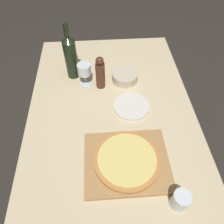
# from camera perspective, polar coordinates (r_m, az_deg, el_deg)

# --- Properties ---
(ground_plane) EXTENTS (12.00, 12.00, 0.00)m
(ground_plane) POSITION_cam_1_polar(r_m,az_deg,el_deg) (1.81, 0.00, -15.42)
(ground_plane) COLOR #2D2823
(dining_table) EXTENTS (0.92, 1.48, 0.72)m
(dining_table) POSITION_cam_1_polar(r_m,az_deg,el_deg) (1.25, 0.00, -3.65)
(dining_table) COLOR #CCB78E
(dining_table) RESTS_ON ground_plane
(cutting_board) EXTENTS (0.39, 0.32, 0.02)m
(cutting_board) POSITION_cam_1_polar(r_m,az_deg,el_deg) (1.04, 3.84, -12.80)
(cutting_board) COLOR #A87A47
(cutting_board) RESTS_ON dining_table
(pizza) EXTENTS (0.30, 0.30, 0.02)m
(pizza) POSITION_cam_1_polar(r_m,az_deg,el_deg) (1.02, 3.91, -12.29)
(pizza) COLOR #BC7A3D
(pizza) RESTS_ON cutting_board
(wine_bottle) EXTENTS (0.07, 0.07, 0.35)m
(wine_bottle) POSITION_cam_1_polar(r_m,az_deg,el_deg) (1.35, -10.74, 14.09)
(wine_bottle) COLOR black
(wine_bottle) RESTS_ON dining_table
(pepper_mill) EXTENTS (0.05, 0.05, 0.21)m
(pepper_mill) POSITION_cam_1_polar(r_m,az_deg,el_deg) (1.28, -3.08, 10.05)
(pepper_mill) COLOR #4C2819
(pepper_mill) RESTS_ON dining_table
(wine_glass) EXTENTS (0.08, 0.08, 0.15)m
(wine_glass) POSITION_cam_1_polar(r_m,az_deg,el_deg) (1.30, -7.26, 10.76)
(wine_glass) COLOR silver
(wine_glass) RESTS_ON dining_table
(small_bowl) EXTENTS (0.16, 0.16, 0.05)m
(small_bowl) POSITION_cam_1_polar(r_m,az_deg,el_deg) (1.37, 3.40, 9.25)
(small_bowl) COLOR beige
(small_bowl) RESTS_ON dining_table
(drinking_tumbler) EXTENTS (0.07, 0.07, 0.09)m
(drinking_tumbler) POSITION_cam_1_polar(r_m,az_deg,el_deg) (0.97, 17.41, -21.13)
(drinking_tumbler) COLOR silver
(drinking_tumbler) RESTS_ON dining_table
(dinner_plate) EXTENTS (0.20, 0.20, 0.01)m
(dinner_plate) POSITION_cam_1_polar(r_m,az_deg,el_deg) (1.23, 5.06, 1.51)
(dinner_plate) COLOR silver
(dinner_plate) RESTS_ON dining_table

